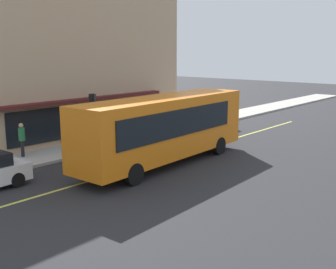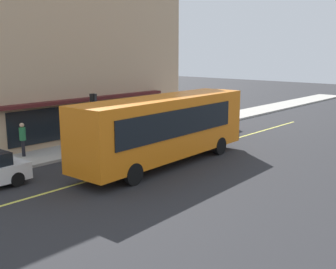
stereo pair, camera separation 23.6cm
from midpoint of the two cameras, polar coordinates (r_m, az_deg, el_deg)
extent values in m
plane|color=#28282B|center=(21.33, -4.22, -4.36)|extent=(120.00, 120.00, 0.00)
cube|color=#B2ADA3|center=(25.14, -12.64, -2.00)|extent=(80.00, 2.85, 0.15)
cube|color=#D8D14C|center=(21.32, -4.22, -4.35)|extent=(36.00, 0.16, 0.01)
cube|color=tan|center=(30.17, -16.76, 10.78)|extent=(18.18, 8.40, 11.40)
cube|color=#4C1919|center=(26.71, -11.22, 4.78)|extent=(12.73, 0.70, 0.20)
cube|color=black|center=(27.05, -11.40, 2.08)|extent=(10.91, 0.08, 2.00)
cube|color=orange|center=(21.24, -0.81, 1.14)|extent=(11.09, 2.94, 3.00)
cube|color=black|center=(25.58, 6.95, 3.64)|extent=(0.21, 2.10, 1.80)
cube|color=black|center=(21.77, -3.90, 2.33)|extent=(8.80, 0.42, 1.32)
cube|color=black|center=(20.17, 1.44, 1.63)|extent=(8.80, 0.42, 1.32)
cube|color=#0CF259|center=(25.54, 7.08, 5.63)|extent=(0.16, 1.90, 0.36)
cube|color=#2D2D33|center=(25.93, 6.98, 0.13)|extent=(0.26, 2.40, 0.40)
cylinder|color=black|center=(24.94, 2.31, -0.83)|extent=(1.01, 0.34, 1.00)
cylinder|color=black|center=(23.71, 6.72, -1.54)|extent=(1.01, 0.34, 1.00)
cylinder|color=black|center=(19.86, -9.81, -4.20)|extent=(1.01, 0.34, 1.00)
cylinder|color=black|center=(18.29, -5.05, -5.44)|extent=(1.01, 0.34, 1.00)
cylinder|color=#2D2D33|center=(24.55, -10.19, 1.77)|extent=(0.12, 0.12, 3.20)
cube|color=black|center=(24.54, -10.58, 4.47)|extent=(0.30, 0.30, 0.90)
sphere|color=red|center=(24.64, -10.85, 5.12)|extent=(0.18, 0.18, 0.18)
sphere|color=orange|center=(24.67, -10.83, 4.50)|extent=(0.18, 0.18, 0.18)
sphere|color=green|center=(24.70, -10.81, 3.87)|extent=(0.18, 0.18, 0.18)
cylinder|color=black|center=(19.22, -20.32, -5.85)|extent=(0.65, 0.24, 0.64)
cube|color=maroon|center=(30.25, 5.51, 1.49)|extent=(4.38, 2.01, 0.75)
cube|color=black|center=(30.27, 5.69, 2.74)|extent=(2.48, 1.63, 0.55)
cylinder|color=black|center=(28.69, 5.36, 0.39)|extent=(0.65, 0.25, 0.64)
cylinder|color=black|center=(29.59, 2.69, 0.76)|extent=(0.65, 0.25, 0.64)
cylinder|color=black|center=(31.08, 8.19, 1.18)|extent=(0.65, 0.25, 0.64)
cylinder|color=black|center=(31.91, 5.64, 1.50)|extent=(0.65, 0.25, 0.64)
cylinder|color=black|center=(27.25, -8.02, 0.28)|extent=(0.18, 0.18, 0.84)
cylinder|color=#B28C33|center=(27.12, -8.06, 1.84)|extent=(0.34, 0.34, 0.67)
sphere|color=tan|center=(27.05, -8.09, 2.79)|extent=(0.24, 0.24, 0.24)
cylinder|color=black|center=(26.42, -9.43, -0.16)|extent=(0.18, 0.18, 0.81)
cylinder|color=#3F3F47|center=(26.28, -9.48, 1.39)|extent=(0.34, 0.34, 0.64)
sphere|color=tan|center=(26.21, -9.51, 2.32)|extent=(0.23, 0.23, 0.23)
cylinder|color=black|center=(23.82, -19.60, -1.85)|extent=(0.18, 0.18, 0.89)
cylinder|color=#26723F|center=(23.66, -19.73, 0.04)|extent=(0.34, 0.34, 0.71)
sphere|color=tan|center=(23.57, -19.80, 1.18)|extent=(0.25, 0.25, 0.25)
camera|label=1|loc=(0.12, -90.32, -0.06)|focal=44.42mm
camera|label=2|loc=(0.12, 89.68, 0.06)|focal=44.42mm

